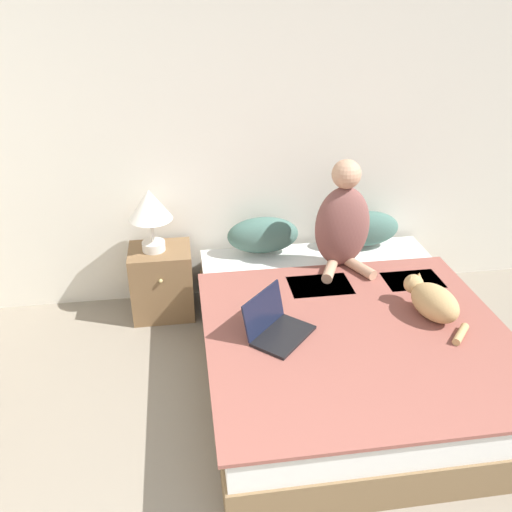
# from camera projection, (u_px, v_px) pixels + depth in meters

# --- Properties ---
(wall_back) EXTENTS (5.79, 0.05, 2.55)m
(wall_back) POSITION_uv_depth(u_px,v_px,m) (229.00, 125.00, 3.62)
(wall_back) COLOR beige
(wall_back) RESTS_ON ground_plane
(bed) EXTENTS (1.69, 1.99, 0.41)m
(bed) POSITION_uv_depth(u_px,v_px,m) (346.00, 343.00, 3.25)
(bed) COLOR brown
(bed) RESTS_ON ground_plane
(pillow_near) EXTENTS (0.50, 0.22, 0.26)m
(pillow_near) POSITION_uv_depth(u_px,v_px,m) (263.00, 235.00, 3.80)
(pillow_near) COLOR #42665B
(pillow_near) RESTS_ON bed
(pillow_far) EXTENTS (0.50, 0.22, 0.26)m
(pillow_far) POSITION_uv_depth(u_px,v_px,m) (364.00, 229.00, 3.90)
(pillow_far) COLOR #42665B
(pillow_far) RESTS_ON bed
(person_sitting) EXTENTS (0.37, 0.36, 0.74)m
(person_sitting) POSITION_uv_depth(u_px,v_px,m) (343.00, 222.00, 3.54)
(person_sitting) COLOR brown
(person_sitting) RESTS_ON bed
(cat_tabby) EXTENTS (0.29, 0.52, 0.20)m
(cat_tabby) POSITION_uv_depth(u_px,v_px,m) (433.00, 301.00, 3.09)
(cat_tabby) COLOR tan
(cat_tabby) RESTS_ON bed
(laptop_open) EXTENTS (0.43, 0.44, 0.23)m
(laptop_open) POSITION_uv_depth(u_px,v_px,m) (276.00, 327.00, 2.96)
(laptop_open) COLOR black
(laptop_open) RESTS_ON bed
(nightstand) EXTENTS (0.42, 0.37, 0.51)m
(nightstand) POSITION_uv_depth(u_px,v_px,m) (162.00, 282.00, 3.80)
(nightstand) COLOR brown
(nightstand) RESTS_ON ground_plane
(table_lamp) EXTENTS (0.29, 0.29, 0.43)m
(table_lamp) POSITION_uv_depth(u_px,v_px,m) (150.00, 208.00, 3.54)
(table_lamp) COLOR beige
(table_lamp) RESTS_ON nightstand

